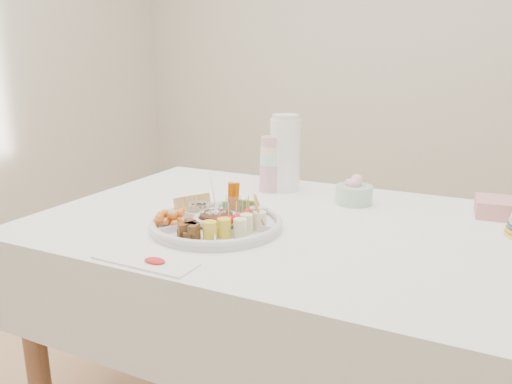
% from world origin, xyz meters
% --- Properties ---
extents(wall_back, '(4.00, 0.02, 2.70)m').
position_xyz_m(wall_back, '(0.00, 2.00, 1.35)').
color(wall_back, beige).
rests_on(wall_back, ground).
extents(dining_table, '(1.52, 1.02, 0.76)m').
position_xyz_m(dining_table, '(0.00, 0.00, 0.38)').
color(dining_table, white).
rests_on(dining_table, floor).
extents(party_tray, '(0.39, 0.39, 0.04)m').
position_xyz_m(party_tray, '(-0.16, -0.16, 0.78)').
color(party_tray, silver).
rests_on(party_tray, dining_table).
extents(bean_dip, '(0.10, 0.10, 0.04)m').
position_xyz_m(bean_dip, '(-0.16, -0.16, 0.79)').
color(bean_dip, '#592013').
rests_on(bean_dip, party_tray).
extents(tortillas, '(0.11, 0.11, 0.07)m').
position_xyz_m(tortillas, '(-0.05, -0.09, 0.80)').
color(tortillas, '#9F7046').
rests_on(tortillas, party_tray).
extents(carrot_cucumber, '(0.10, 0.10, 0.09)m').
position_xyz_m(carrot_cucumber, '(-0.16, -0.03, 0.82)').
color(carrot_cucumber, '#DD6400').
rests_on(carrot_cucumber, party_tray).
extents(pita_raisins, '(0.10, 0.10, 0.06)m').
position_xyz_m(pita_raisins, '(-0.27, -0.09, 0.80)').
color(pita_raisins, tan).
rests_on(pita_raisins, party_tray).
extents(cherries, '(0.11, 0.11, 0.04)m').
position_xyz_m(cherries, '(-0.27, -0.22, 0.79)').
color(cherries, orange).
rests_on(cherries, party_tray).
extents(granola_chunks, '(0.10, 0.10, 0.04)m').
position_xyz_m(granola_chunks, '(-0.16, -0.29, 0.79)').
color(granola_chunks, brown).
rests_on(granola_chunks, party_tray).
extents(banana_tomato, '(0.12, 0.12, 0.10)m').
position_xyz_m(banana_tomato, '(-0.05, -0.22, 0.82)').
color(banana_tomato, '#FFFC62').
rests_on(banana_tomato, party_tray).
extents(cup_stack, '(0.10, 0.10, 0.22)m').
position_xyz_m(cup_stack, '(-0.20, 0.30, 0.87)').
color(cup_stack, silver).
rests_on(cup_stack, dining_table).
extents(thermos, '(0.15, 0.15, 0.29)m').
position_xyz_m(thermos, '(-0.15, 0.34, 0.90)').
color(thermos, white).
rests_on(thermos, dining_table).
extents(flower_bowl, '(0.16, 0.16, 0.09)m').
position_xyz_m(flower_bowl, '(0.13, 0.28, 0.81)').
color(flower_bowl, '#93D1A6').
rests_on(flower_bowl, dining_table).
extents(napkin_stack, '(0.17, 0.15, 0.05)m').
position_xyz_m(napkin_stack, '(0.59, 0.35, 0.79)').
color(napkin_stack, '#D48E8F').
rests_on(napkin_stack, dining_table).
extents(placemat, '(0.27, 0.09, 0.01)m').
position_xyz_m(placemat, '(-0.19, -0.45, 0.76)').
color(placemat, white).
rests_on(placemat, dining_table).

